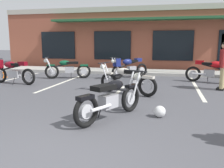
# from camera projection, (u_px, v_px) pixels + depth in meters

# --- Properties ---
(ground_plane) EXTENTS (80.00, 80.00, 0.00)m
(ground_plane) POSITION_uv_depth(u_px,v_px,m) (106.00, 104.00, 6.43)
(ground_plane) COLOR #47474C
(sidewalk_kerb) EXTENTS (22.00, 1.80, 0.14)m
(sidewalk_kerb) POSITION_uv_depth(u_px,v_px,m) (138.00, 72.00, 12.96)
(sidewalk_kerb) COLOR #A8A59E
(sidewalk_kerb) RESTS_ON ground_plane
(brick_storefront_building) EXTENTS (17.76, 6.04, 3.72)m
(brick_storefront_building) POSITION_uv_depth(u_px,v_px,m) (146.00, 39.00, 16.55)
(brick_storefront_building) COLOR brown
(brick_storefront_building) RESTS_ON ground_plane
(painted_stall_lines) EXTENTS (10.63, 4.80, 0.01)m
(painted_stall_lines) POSITION_uv_depth(u_px,v_px,m) (126.00, 84.00, 9.52)
(painted_stall_lines) COLOR silver
(painted_stall_lines) RESTS_ON ground_plane
(motorcycle_foreground_classic) EXTENTS (1.23, 1.94, 0.98)m
(motorcycle_foreground_classic) POSITION_uv_depth(u_px,v_px,m) (111.00, 98.00, 5.15)
(motorcycle_foreground_classic) COLOR black
(motorcycle_foreground_classic) RESTS_ON ground_plane
(motorcycle_black_cruiser) EXTENTS (2.06, 0.91, 0.98)m
(motorcycle_black_cruiser) POSITION_uv_depth(u_px,v_px,m) (215.00, 70.00, 9.70)
(motorcycle_black_cruiser) COLOR black
(motorcycle_black_cruiser) RESTS_ON ground_plane
(motorcycle_silver_naked) EXTENTS (2.10, 0.74, 0.98)m
(motorcycle_silver_naked) POSITION_uv_depth(u_px,v_px,m) (11.00, 70.00, 9.58)
(motorcycle_silver_naked) COLOR black
(motorcycle_silver_naked) RESTS_ON ground_plane
(motorcycle_blue_standard) EXTENTS (2.01, 1.07, 0.98)m
(motorcycle_blue_standard) POSITION_uv_depth(u_px,v_px,m) (127.00, 80.00, 7.66)
(motorcycle_blue_standard) COLOR black
(motorcycle_blue_standard) RESTS_ON ground_plane
(motorcycle_green_cafe_racer) EXTENTS (1.58, 1.71, 0.98)m
(motorcycle_green_cafe_racer) POSITION_uv_depth(u_px,v_px,m) (128.00, 67.00, 11.08)
(motorcycle_green_cafe_racer) COLOR black
(motorcycle_green_cafe_racer) RESTS_ON ground_plane
(motorcycle_orange_scrambler) EXTENTS (2.03, 1.02, 0.98)m
(motorcycle_orange_scrambler) POSITION_uv_depth(u_px,v_px,m) (67.00, 68.00, 10.97)
(motorcycle_orange_scrambler) COLOR black
(motorcycle_orange_scrambler) RESTS_ON ground_plane
(person_in_black_shirt) EXTENTS (0.37, 0.60, 1.68)m
(person_in_black_shirt) POSITION_uv_depth(u_px,v_px,m) (224.00, 63.00, 8.18)
(person_in_black_shirt) COLOR black
(person_in_black_shirt) RESTS_ON ground_plane
(helmet_on_pavement) EXTENTS (0.26, 0.26, 0.26)m
(helmet_on_pavement) POSITION_uv_depth(u_px,v_px,m) (160.00, 111.00, 5.30)
(helmet_on_pavement) COLOR silver
(helmet_on_pavement) RESTS_ON ground_plane
(traffic_cone) EXTENTS (0.34, 0.34, 0.53)m
(traffic_cone) POSITION_uv_depth(u_px,v_px,m) (2.00, 72.00, 11.25)
(traffic_cone) COLOR orange
(traffic_cone) RESTS_ON ground_plane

